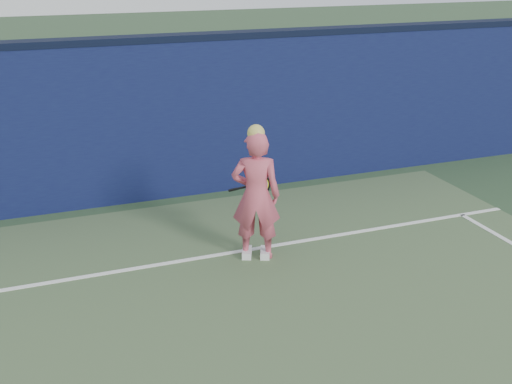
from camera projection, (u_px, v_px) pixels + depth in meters
name	position (u px, v px, depth m)	size (l,w,h in m)	color
backstop_wall	(114.00, 126.00, 9.99)	(24.00, 0.40, 2.50)	#0D113C
wall_cap	(107.00, 41.00, 9.53)	(24.00, 0.42, 0.10)	black
player	(256.00, 195.00, 8.21)	(0.74, 0.62, 1.80)	#CA4E63
racket	(257.00, 185.00, 8.61)	(0.53, 0.30, 0.31)	black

